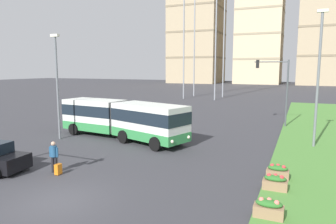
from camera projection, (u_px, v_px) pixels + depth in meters
ground_plane at (59, 202)px, 13.17m from camera, size 260.00×260.00×0.00m
articulated_bus at (122, 119)px, 24.75m from camera, size 11.94×4.94×3.00m
car_navy_sedan at (154, 112)px, 35.11m from camera, size 4.41×2.04×1.58m
pedestrian_crossing at (54, 155)px, 16.72m from camera, size 0.58×0.36×1.74m
rolling_suitcase at (58, 169)px, 16.45m from camera, size 0.26×0.37×0.97m
flower_planter_0 at (269, 208)px, 11.60m from camera, size 1.10×0.56×0.74m
flower_planter_1 at (275, 182)px, 14.24m from camera, size 1.10×0.56×0.74m
flower_planter_2 at (278, 172)px, 15.70m from camera, size 1.10×0.56×0.74m
traffic_light_far_right at (277, 82)px, 29.73m from camera, size 3.22×0.28×6.49m
streetlight_left at (57, 82)px, 24.30m from camera, size 0.70×0.28×8.29m
streetlight_median at (318, 74)px, 21.47m from camera, size 0.70×0.28×9.65m
apartment_tower_west at (197, 22)px, 120.82m from camera, size 18.84×19.56×47.30m
apartment_tower_westcentre at (260, 12)px, 112.73m from camera, size 16.31×15.96×52.25m
apartment_tower_centre at (329, 29)px, 103.10m from camera, size 19.13×14.32×37.81m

